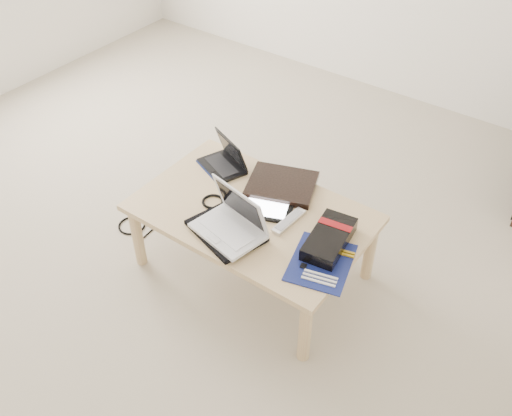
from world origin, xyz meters
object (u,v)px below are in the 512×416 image
Objects in this scene: netbook at (225,161)px; gpu_box at (329,239)px; white_laptop at (232,222)px; coffee_table at (252,218)px.

gpu_box is (0.73, -0.18, -0.00)m from netbook.
white_laptop reaches higher than netbook.
white_laptop is 0.44m from gpu_box.
gpu_box is (0.39, 0.19, -0.03)m from white_laptop.
white_laptop is (0.02, -0.17, 0.11)m from coffee_table.
gpu_box is at bearing 25.91° from white_laptop.
white_laptop reaches higher than gpu_box.
white_laptop reaches higher than coffee_table.
coffee_table is 0.21m from white_laptop.
gpu_box reaches higher than coffee_table.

